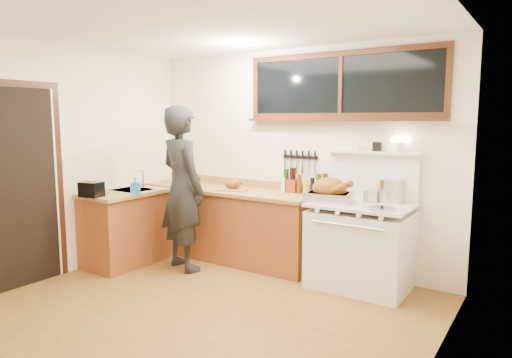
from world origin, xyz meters
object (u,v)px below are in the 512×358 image
Objects in this scene: vintage_stove at (360,244)px; man at (182,188)px; roast_turkey at (330,192)px; cutting_board at (233,186)px.

man is at bearing -163.84° from vintage_stove.
man is 1.72m from roast_turkey.
vintage_stove reaches higher than cutting_board.
vintage_stove is 3.02× the size of roast_turkey.
vintage_stove is 0.63m from roast_turkey.
roast_turkey reaches higher than cutting_board.
man is 4.25× the size of cutting_board.
roast_turkey is (1.65, 0.49, 0.04)m from man.
cutting_board is at bearing 60.86° from man.
roast_turkey is at bearing -166.23° from vintage_stove.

